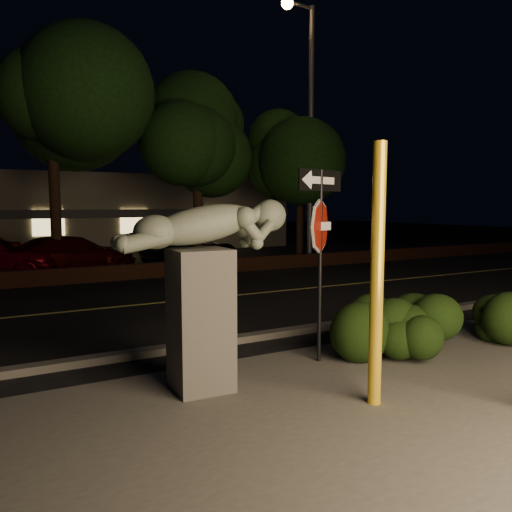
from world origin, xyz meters
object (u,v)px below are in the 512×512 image
(signpost, at_px, (320,227))
(sculpture, at_px, (203,274))
(streetlight, at_px, (307,112))
(parked_car_dark, at_px, (192,249))
(yellow_pole_left, at_px, (377,276))
(parked_car_darkred, at_px, (73,254))

(signpost, relative_size, sculpture, 1.18)
(streetlight, bearing_deg, parked_car_dark, 143.90)
(parked_car_dark, bearing_deg, yellow_pole_left, 147.65)
(parked_car_darkred, bearing_deg, signpost, 173.31)
(sculpture, height_order, parked_car_darkred, sculpture)
(parked_car_darkred, relative_size, parked_car_dark, 1.09)
(streetlight, height_order, parked_car_darkred, streetlight)
(parked_car_dark, bearing_deg, parked_car_darkred, 81.03)
(streetlight, distance_m, parked_car_darkred, 10.58)
(yellow_pole_left, xyz_separation_m, signpost, (0.39, 1.68, 0.52))
(streetlight, bearing_deg, sculpture, -134.43)
(yellow_pole_left, xyz_separation_m, parked_car_dark, (3.54, 15.01, -1.00))
(signpost, height_order, streetlight, streetlight)
(parked_car_darkred, xyz_separation_m, parked_car_dark, (4.87, 0.87, -0.08))
(streetlight, bearing_deg, yellow_pole_left, -125.81)
(parked_car_dark, bearing_deg, signpost, 147.62)
(parked_car_darkred, bearing_deg, streetlight, -114.70)
(streetlight, distance_m, parked_car_dark, 7.31)
(sculpture, xyz_separation_m, parked_car_darkred, (0.29, 12.66, -0.88))
(streetlight, bearing_deg, signpost, -128.17)
(yellow_pole_left, bearing_deg, signpost, 77.04)
(yellow_pole_left, distance_m, parked_car_darkred, 14.24)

